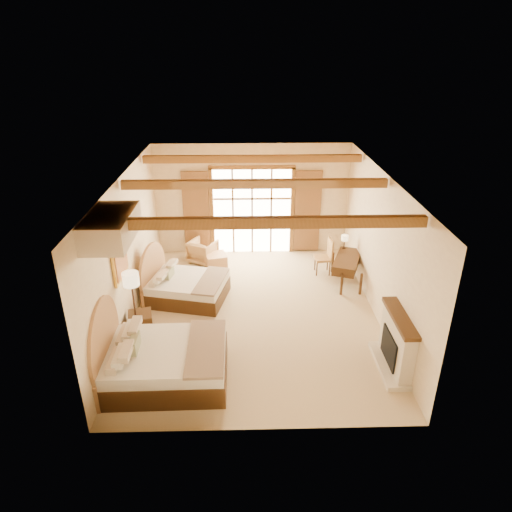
{
  "coord_description": "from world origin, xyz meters",
  "views": [
    {
      "loc": [
        -0.22,
        -8.98,
        5.67
      ],
      "look_at": [
        0.03,
        0.2,
        1.37
      ],
      "focal_mm": 32.0,
      "sensor_mm": 36.0,
      "label": 1
    }
  ],
  "objects_px": {
    "nightstand": "(141,325)",
    "desk": "(346,269)",
    "armchair": "(203,251)",
    "bed_far": "(181,285)",
    "bed_near": "(156,359)"
  },
  "relations": [
    {
      "from": "bed_near",
      "to": "nightstand",
      "type": "bearing_deg",
      "value": 111.79
    },
    {
      "from": "desk",
      "to": "bed_far",
      "type": "bearing_deg",
      "value": -149.43
    },
    {
      "from": "bed_far",
      "to": "desk",
      "type": "bearing_deg",
      "value": 22.71
    },
    {
      "from": "nightstand",
      "to": "desk",
      "type": "relative_size",
      "value": 0.39
    },
    {
      "from": "bed_far",
      "to": "armchair",
      "type": "distance_m",
      "value": 2.1
    },
    {
      "from": "bed_near",
      "to": "desk",
      "type": "relative_size",
      "value": 1.55
    },
    {
      "from": "armchair",
      "to": "nightstand",
      "type": "bearing_deg",
      "value": 102.62
    },
    {
      "from": "nightstand",
      "to": "armchair",
      "type": "relative_size",
      "value": 0.81
    },
    {
      "from": "armchair",
      "to": "desk",
      "type": "bearing_deg",
      "value": -171.6
    },
    {
      "from": "bed_far",
      "to": "armchair",
      "type": "height_order",
      "value": "bed_far"
    },
    {
      "from": "bed_far",
      "to": "nightstand",
      "type": "relative_size",
      "value": 3.68
    },
    {
      "from": "bed_far",
      "to": "armchair",
      "type": "bearing_deg",
      "value": 93.46
    },
    {
      "from": "bed_far",
      "to": "desk",
      "type": "height_order",
      "value": "bed_far"
    },
    {
      "from": "nightstand",
      "to": "desk",
      "type": "height_order",
      "value": "desk"
    },
    {
      "from": "armchair",
      "to": "desk",
      "type": "height_order",
      "value": "desk"
    }
  ]
}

